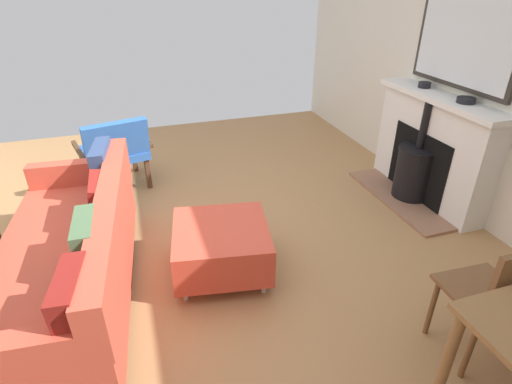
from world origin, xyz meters
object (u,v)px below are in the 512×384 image
Objects in this scene: sofa at (73,256)px; armchair_accent at (115,149)px; fireplace at (428,154)px; mantel_bowl_near at (425,84)px; mantel_bowl_far at (466,100)px; dining_chair_near_fireplace at (498,294)px; ottoman at (221,245)px.

sofa reaches higher than armchair_accent.
fireplace reaches higher than armchair_accent.
sofa is (3.14, 0.47, -0.11)m from fireplace.
fireplace is at bearing -171.41° from sofa.
mantel_bowl_far is at bearing 90.00° from mantel_bowl_near.
armchair_accent is (-0.30, -1.58, 0.09)m from sofa.
fireplace is 1.97m from dining_chair_near_fireplace.
sofa is (3.18, 0.75, -0.70)m from mantel_bowl_near.
dining_chair_near_fireplace is (-1.21, 1.22, 0.26)m from ottoman.
sofa reaches higher than ottoman.
ottoman is (2.16, 0.51, -0.22)m from fireplace.
fireplace is 3.05m from armchair_accent.
fireplace is at bearing -118.57° from dining_chair_near_fireplace.
mantel_bowl_far is at bearing 99.84° from fireplace.
sofa is 2.61× the size of ottoman.
dining_chair_near_fireplace is at bearing 150.20° from sofa.
ottoman is 0.93× the size of dining_chair_near_fireplace.
sofa is at bearing 13.32° from mantel_bowl_near.
mantel_bowl_near reaches higher than mantel_bowl_far.
dining_chair_near_fireplace is (-2.20, 1.26, 0.15)m from sofa.
mantel_bowl_far is (-0.00, 0.53, -0.00)m from mantel_bowl_near.
ottoman is 1.77m from armchair_accent.
armchair_accent is 0.94× the size of dining_chair_near_fireplace.
dining_chair_near_fireplace is (0.99, 2.01, -0.55)m from mantel_bowl_near.
fireplace reaches higher than dining_chair_near_fireplace.
ottoman is at bearing 112.93° from armchair_accent.
mantel_bowl_near is 3.06m from armchair_accent.
mantel_bowl_near reaches higher than fireplace.
dining_chair_near_fireplace reaches higher than ottoman.
ottoman is 1.74m from dining_chair_near_fireplace.
armchair_accent reaches higher than ottoman.
armchair_accent is at bearing -56.23° from dining_chair_near_fireplace.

